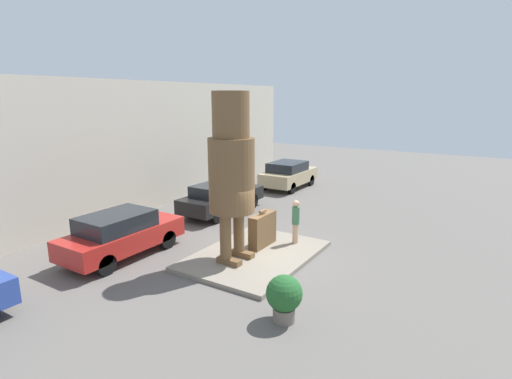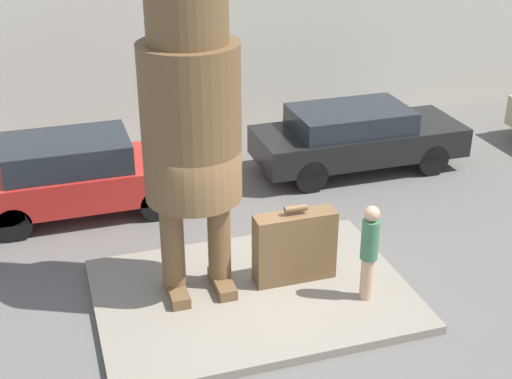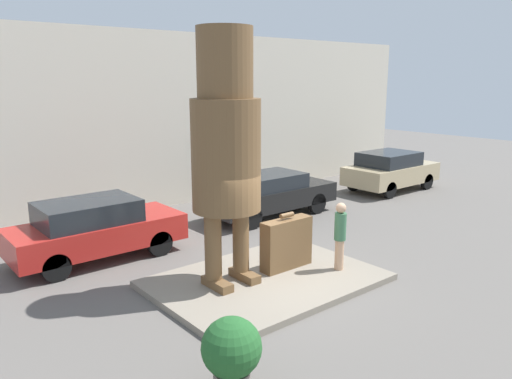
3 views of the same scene
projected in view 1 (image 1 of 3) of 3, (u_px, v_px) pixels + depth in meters
name	position (u px, v px, depth m)	size (l,w,h in m)	color
ground_plane	(255.00, 257.00, 13.29)	(60.00, 60.00, 0.00)	#605B56
pedestal	(255.00, 255.00, 13.28)	(4.81, 3.43, 0.14)	gray
building_backdrop	(100.00, 152.00, 16.54)	(28.00, 0.60, 5.93)	beige
statue_figure	(231.00, 165.00, 12.09)	(1.42, 1.42, 5.25)	brown
giant_suitcase	(263.00, 230.00, 13.82)	(1.30, 0.36, 1.31)	brown
tourist	(296.00, 220.00, 14.03)	(0.27, 0.27, 1.57)	tan
parked_car_red	(121.00, 233.00, 13.20)	(4.15, 1.71, 1.52)	#B2231E
parked_car_black	(221.00, 197.00, 18.22)	(4.50, 1.73, 1.41)	black
parked_car_tan	(289.00, 174.00, 23.28)	(4.02, 1.88, 1.55)	tan
planter_pot	(284.00, 296.00, 9.37)	(0.87, 0.87, 1.16)	#70665B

